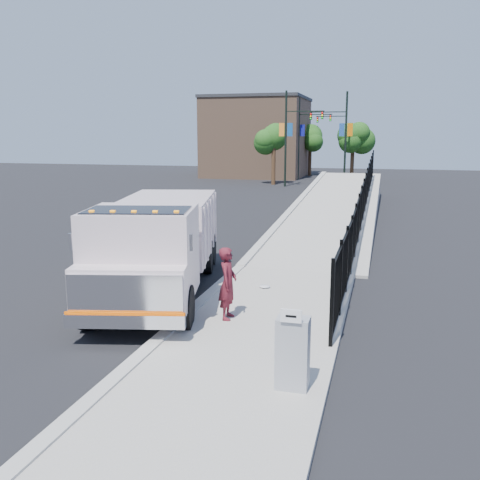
# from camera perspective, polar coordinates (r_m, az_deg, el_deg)

# --- Properties ---
(ground) EXTENTS (120.00, 120.00, 0.00)m
(ground) POSITION_cam_1_polar(r_m,az_deg,el_deg) (13.94, -4.33, -7.18)
(ground) COLOR black
(ground) RESTS_ON ground
(sidewalk) EXTENTS (3.55, 12.00, 0.12)m
(sidewalk) POSITION_cam_1_polar(r_m,az_deg,el_deg) (11.60, 1.45, -10.71)
(sidewalk) COLOR #9E998E
(sidewalk) RESTS_ON ground
(curb) EXTENTS (0.30, 12.00, 0.16)m
(curb) POSITION_cam_1_polar(r_m,az_deg,el_deg) (12.16, -7.52, -9.65)
(curb) COLOR #ADAAA3
(curb) RESTS_ON ground
(ramp) EXTENTS (3.95, 24.06, 3.19)m
(ramp) POSITION_cam_1_polar(r_m,az_deg,el_deg) (28.89, 10.41, 2.26)
(ramp) COLOR #9E998E
(ramp) RESTS_ON ground
(iron_fence) EXTENTS (0.10, 28.00, 1.80)m
(iron_fence) POSITION_cam_1_polar(r_m,az_deg,el_deg) (24.72, 12.96, 2.79)
(iron_fence) COLOR black
(iron_fence) RESTS_ON ground
(truck) EXTENTS (4.29, 8.35, 2.74)m
(truck) POSITION_cam_1_polar(r_m,az_deg,el_deg) (14.81, -8.76, -0.02)
(truck) COLOR black
(truck) RESTS_ON ground
(worker) EXTENTS (0.44, 0.64, 1.71)m
(worker) POSITION_cam_1_polar(r_m,az_deg,el_deg) (12.51, -1.31, -4.64)
(worker) COLOR #5A1721
(worker) RESTS_ON sidewalk
(utility_cabinet) EXTENTS (0.55, 0.40, 1.25)m
(utility_cabinet) POSITION_cam_1_polar(r_m,az_deg,el_deg) (9.30, 5.63, -11.91)
(utility_cabinet) COLOR gray
(utility_cabinet) RESTS_ON sidewalk
(arrow_sign) EXTENTS (0.35, 0.04, 0.22)m
(arrow_sign) POSITION_cam_1_polar(r_m,az_deg,el_deg) (8.83, 5.48, -8.07)
(arrow_sign) COLOR white
(arrow_sign) RESTS_ON utility_cabinet
(debris) EXTENTS (0.31, 0.31, 0.08)m
(debris) POSITION_cam_1_polar(r_m,az_deg,el_deg) (15.21, 2.65, -4.96)
(debris) COLOR silver
(debris) RESTS_ON sidewalk
(light_pole_0) EXTENTS (3.77, 0.22, 8.00)m
(light_pole_0) POSITION_cam_1_polar(r_m,az_deg,el_deg) (46.17, 5.28, 11.10)
(light_pole_0) COLOR black
(light_pole_0) RESTS_ON ground
(light_pole_1) EXTENTS (3.78, 0.22, 8.00)m
(light_pole_1) POSITION_cam_1_polar(r_m,az_deg,el_deg) (47.72, 10.84, 10.95)
(light_pole_1) COLOR black
(light_pole_1) RESTS_ON ground
(light_pole_2) EXTENTS (3.77, 0.22, 8.00)m
(light_pole_2) POSITION_cam_1_polar(r_m,az_deg,el_deg) (53.62, 6.60, 11.08)
(light_pole_2) COLOR black
(light_pole_2) RESTS_ON ground
(light_pole_3) EXTENTS (3.78, 0.22, 8.00)m
(light_pole_3) POSITION_cam_1_polar(r_m,az_deg,el_deg) (58.73, 10.92, 10.95)
(light_pole_3) COLOR black
(light_pole_3) RESTS_ON ground
(tree_0) EXTENTS (2.34, 2.34, 5.17)m
(tree_0) POSITION_cam_1_polar(r_m,az_deg,el_deg) (47.89, 3.62, 10.60)
(tree_0) COLOR #382314
(tree_0) RESTS_ON ground
(tree_1) EXTENTS (2.23, 2.23, 5.12)m
(tree_1) POSITION_cam_1_polar(r_m,az_deg,el_deg) (50.66, 11.96, 10.40)
(tree_1) COLOR #382314
(tree_1) RESTS_ON ground
(tree_2) EXTENTS (2.57, 2.57, 5.28)m
(tree_2) POSITION_cam_1_polar(r_m,az_deg,el_deg) (59.22, 7.52, 10.65)
(tree_2) COLOR #382314
(tree_2) RESTS_ON ground
(building) EXTENTS (10.00, 10.00, 8.00)m
(building) POSITION_cam_1_polar(r_m,az_deg,el_deg) (58.04, 1.85, 10.79)
(building) COLOR #8C664C
(building) RESTS_ON ground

